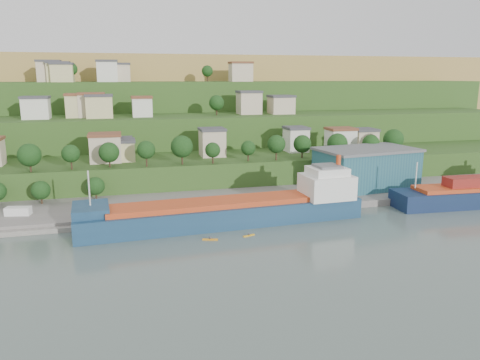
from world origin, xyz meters
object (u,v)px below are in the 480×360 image
object	(u,v)px
caravan	(18,213)
kayak_orange	(210,239)
warehouse	(366,168)
cargo_ship_near	(233,212)

from	to	relation	value
caravan	kayak_orange	xyz separation A→B (m)	(45.87, -25.75, -2.40)
warehouse	kayak_orange	xyz separation A→B (m)	(-57.62, -31.89, -8.17)
kayak_orange	warehouse	bearing A→B (deg)	45.78
caravan	cargo_ship_near	bearing A→B (deg)	-4.25
cargo_ship_near	kayak_orange	distance (m)	13.82
cargo_ship_near	caravan	world-z (taller)	cargo_ship_near
warehouse	kayak_orange	size ratio (longest dim) A/B	9.14
cargo_ship_near	kayak_orange	xyz separation A→B (m)	(-8.14, -10.82, -2.75)
cargo_ship_near	caravan	bearing A→B (deg)	161.23
caravan	kayak_orange	world-z (taller)	caravan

